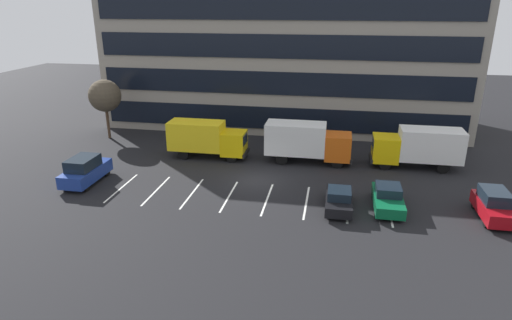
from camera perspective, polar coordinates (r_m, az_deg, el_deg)
The scene contains 11 objects.
ground_plane at distance 34.36m, azimuth 0.02°, elevation -2.70°, with size 120.00×120.00×0.00m, color black.
office_building at distance 49.82m, azimuth 3.86°, elevation 12.98°, with size 38.55×11.98×14.40m.
lot_markings at distance 31.44m, azimuth -1.06°, elevation -4.95°, with size 19.74×5.40×0.01m.
box_truck_yellow_all at distance 39.20m, azimuth -6.56°, elevation 2.93°, with size 7.04×2.33×3.26m.
box_truck_yellow at distance 38.86m, azimuth 20.54°, elevation 1.72°, with size 7.34×2.43×3.40m.
box_truck_orange at distance 37.93m, azimuth 6.62°, elevation 2.52°, with size 7.48×2.48×3.47m.
suv_navy at distance 36.10m, azimuth -21.48°, elevation -1.27°, with size 1.99×4.69×2.12m.
suv_maroon at distance 32.14m, azimuth 28.72°, elevation -5.22°, with size 1.78×4.19×1.90m.
sedan_black at distance 30.05m, azimuth 10.81°, elevation -5.08°, with size 1.76×4.20×1.50m.
sedan_forest at distance 30.93m, azimuth 16.89°, elevation -4.78°, with size 1.87×4.46×1.60m.
bare_tree at distance 46.57m, azimuth -19.19°, elevation 7.94°, with size 3.21×3.21×6.03m.
Camera 1 is at (5.74, -31.16, 13.28)m, focal length 30.53 mm.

